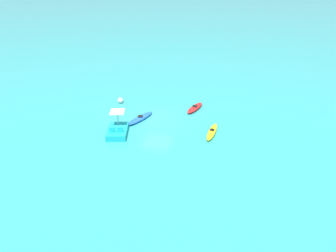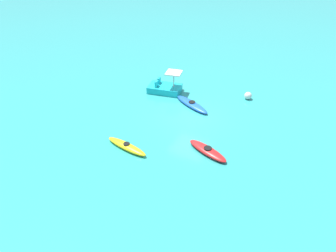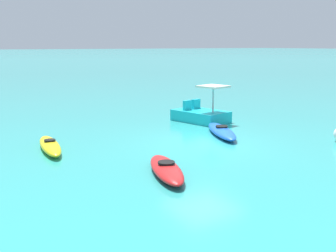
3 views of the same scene
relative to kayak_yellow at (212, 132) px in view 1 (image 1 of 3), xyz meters
The scene contains 6 objects.
ground_plane 5.26m from the kayak_yellow, 109.98° to the right, with size 600.00×600.00×0.00m, color teal.
kayak_yellow is the anchor object (origin of this frame).
kayak_red 4.64m from the kayak_yellow, 156.26° to the right, with size 2.79×1.59×0.37m.
kayak_blue 6.38m from the kayak_yellow, 100.67° to the right, with size 3.14×1.94×0.37m.
pedal_boat_cyan 7.50m from the kayak_yellow, 77.90° to the right, with size 2.68×1.99×1.68m.
buoy_white 10.18m from the kayak_yellow, 114.98° to the right, with size 0.54×0.54×0.54m, color white.
Camera 1 is at (21.57, 5.39, 11.25)m, focal length 30.14 mm.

